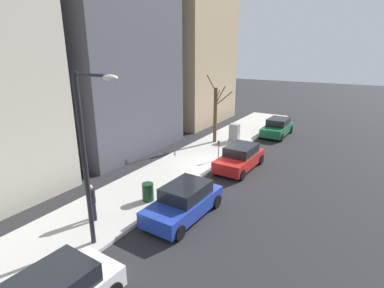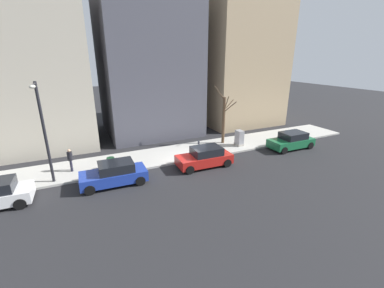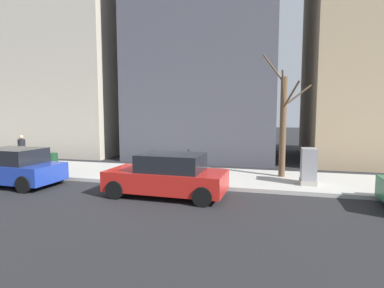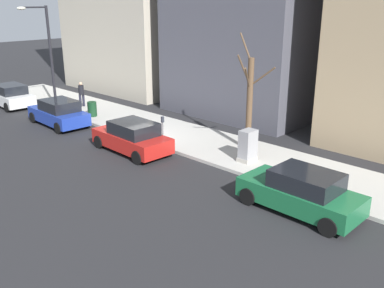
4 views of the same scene
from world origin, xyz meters
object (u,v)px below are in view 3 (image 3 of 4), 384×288
(utility_box, at_px, (308,167))
(bare_tree, at_px, (283,123))
(parking_meter, at_px, (189,162))
(trash_bin, at_px, (52,163))
(parked_car_blue, at_px, (12,167))
(pedestrian_near_meter, at_px, (22,149))
(office_block_center, at_px, (209,52))
(parked_car_red, at_px, (168,176))
(office_tower_right, at_px, (74,10))

(utility_box, distance_m, bare_tree, 2.31)
(parking_meter, height_order, trash_bin, parking_meter)
(parked_car_blue, bearing_deg, pedestrian_near_meter, 40.80)
(parked_car_blue, distance_m, office_block_center, 14.43)
(parking_meter, relative_size, trash_bin, 1.50)
(parked_car_blue, bearing_deg, utility_box, -75.54)
(parked_car_red, xyz_separation_m, bare_tree, (3.82, -4.01, 1.78))
(trash_bin, height_order, pedestrian_near_meter, pedestrian_near_meter)
(parking_meter, xyz_separation_m, trash_bin, (0.45, 6.94, -0.38))
(parking_meter, height_order, office_block_center, office_block_center)
(parked_car_red, relative_size, trash_bin, 4.73)
(parked_car_blue, distance_m, parking_meter, 7.27)
(parking_meter, xyz_separation_m, pedestrian_near_meter, (1.40, 9.58, 0.11))
(utility_box, bearing_deg, parking_meter, 100.37)
(pedestrian_near_meter, bearing_deg, bare_tree, 94.29)
(bare_tree, distance_m, trash_bin, 10.94)
(parked_car_blue, xyz_separation_m, office_tower_right, (12.17, 5.52, 10.66))
(office_block_center, bearing_deg, office_tower_right, 86.34)
(office_block_center, bearing_deg, parked_car_blue, 152.85)
(parking_meter, distance_m, trash_bin, 6.97)
(parking_meter, bearing_deg, office_block_center, 6.97)
(trash_bin, bearing_deg, utility_box, -88.02)
(utility_box, height_order, bare_tree, bare_tree)
(parked_car_blue, height_order, trash_bin, parked_car_blue)
(bare_tree, height_order, office_tower_right, office_tower_right)
(office_block_center, bearing_deg, pedestrian_near_meter, 134.64)
(parking_meter, relative_size, bare_tree, 0.25)
(parked_car_blue, height_order, parking_meter, parked_car_blue)
(bare_tree, bearing_deg, utility_box, -143.40)
(parked_car_blue, height_order, utility_box, utility_box)
(parked_car_red, xyz_separation_m, pedestrian_near_meter, (3.09, 9.27, 0.35))
(utility_box, bearing_deg, office_tower_right, 60.93)
(bare_tree, relative_size, pedestrian_near_meter, 3.26)
(utility_box, xyz_separation_m, office_tower_right, (9.57, 17.22, 10.54))
(trash_bin, relative_size, office_tower_right, 0.04)
(bare_tree, bearing_deg, office_tower_right, 62.99)
(utility_box, relative_size, office_block_center, 0.10)
(bare_tree, xyz_separation_m, office_block_center, (7.56, 4.88, 4.78))
(parked_car_blue, relative_size, utility_box, 2.98)
(trash_bin, distance_m, pedestrian_near_meter, 2.85)
(pedestrian_near_meter, bearing_deg, parked_car_blue, 40.00)
(office_tower_right, bearing_deg, trash_bin, -150.55)
(parked_car_blue, height_order, pedestrian_near_meter, pedestrian_near_meter)
(parking_meter, bearing_deg, parked_car_blue, 103.90)
(pedestrian_near_meter, height_order, office_tower_right, office_tower_right)
(bare_tree, bearing_deg, pedestrian_near_meter, 93.15)
(parked_car_red, distance_m, parking_meter, 1.73)
(trash_bin, bearing_deg, pedestrian_near_meter, 70.21)
(parked_car_blue, xyz_separation_m, utility_box, (2.59, -11.69, 0.11))
(bare_tree, distance_m, office_block_center, 10.19)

